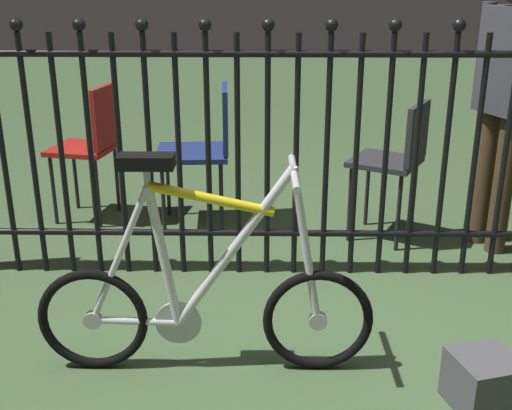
{
  "coord_description": "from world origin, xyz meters",
  "views": [
    {
      "loc": [
        -0.15,
        -2.34,
        1.48
      ],
      "look_at": [
        -0.19,
        0.21,
        0.55
      ],
      "focal_mm": 44.47,
      "sensor_mm": 36.0,
      "label": 1
    }
  ],
  "objects_px": {
    "chair_navy": "(206,142)",
    "chair_charcoal": "(397,156)",
    "chair_red": "(93,139)",
    "person_visitor": "(506,87)",
    "display_crate": "(483,382)",
    "bicycle": "(204,298)"
  },
  "relations": [
    {
      "from": "bicycle",
      "to": "display_crate",
      "type": "bearing_deg",
      "value": -12.31
    },
    {
      "from": "chair_charcoal",
      "to": "person_visitor",
      "type": "relative_size",
      "value": 0.53
    },
    {
      "from": "chair_red",
      "to": "bicycle",
      "type": "bearing_deg",
      "value": -63.14
    },
    {
      "from": "bicycle",
      "to": "chair_charcoal",
      "type": "bearing_deg",
      "value": 53.48
    },
    {
      "from": "chair_red",
      "to": "display_crate",
      "type": "relative_size",
      "value": 3.86
    },
    {
      "from": "chair_red",
      "to": "person_visitor",
      "type": "height_order",
      "value": "person_visitor"
    },
    {
      "from": "display_crate",
      "to": "chair_navy",
      "type": "bearing_deg",
      "value": 122.88
    },
    {
      "from": "chair_navy",
      "to": "chair_red",
      "type": "bearing_deg",
      "value": 172.59
    },
    {
      "from": "person_visitor",
      "to": "display_crate",
      "type": "distance_m",
      "value": 1.74
    },
    {
      "from": "chair_charcoal",
      "to": "display_crate",
      "type": "distance_m",
      "value": 1.6
    },
    {
      "from": "chair_red",
      "to": "display_crate",
      "type": "distance_m",
      "value": 2.67
    },
    {
      "from": "chair_navy",
      "to": "chair_red",
      "type": "xyz_separation_m",
      "value": [
        -0.71,
        0.09,
        -0.01
      ]
    },
    {
      "from": "person_visitor",
      "to": "chair_navy",
      "type": "bearing_deg",
      "value": 169.1
    },
    {
      "from": "bicycle",
      "to": "chair_red",
      "type": "bearing_deg",
      "value": 116.86
    },
    {
      "from": "chair_red",
      "to": "person_visitor",
      "type": "bearing_deg",
      "value": -9.85
    },
    {
      "from": "bicycle",
      "to": "chair_charcoal",
      "type": "height_order",
      "value": "bicycle"
    },
    {
      "from": "chair_navy",
      "to": "chair_charcoal",
      "type": "bearing_deg",
      "value": -11.49
    },
    {
      "from": "bicycle",
      "to": "chair_charcoal",
      "type": "xyz_separation_m",
      "value": [
        0.98,
        1.33,
        0.2
      ]
    },
    {
      "from": "bicycle",
      "to": "chair_navy",
      "type": "bearing_deg",
      "value": 94.66
    },
    {
      "from": "chair_charcoal",
      "to": "display_crate",
      "type": "relative_size",
      "value": 3.7
    },
    {
      "from": "chair_red",
      "to": "person_visitor",
      "type": "xyz_separation_m",
      "value": [
        2.34,
        -0.41,
        0.4
      ]
    },
    {
      "from": "chair_red",
      "to": "display_crate",
      "type": "xyz_separation_m",
      "value": [
        1.86,
        -1.87,
        -0.42
      ]
    }
  ]
}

